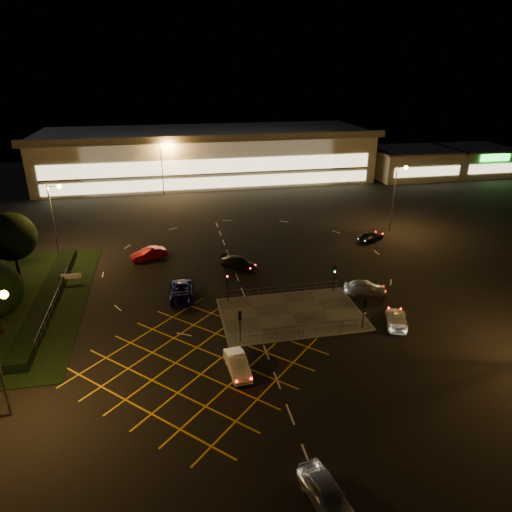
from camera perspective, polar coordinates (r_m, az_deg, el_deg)
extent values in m
plane|color=black|center=(48.53, 1.51, -6.41)|extent=(180.00, 180.00, 0.00)
cube|color=#4C4944|center=(47.27, 4.44, -7.25)|extent=(14.00, 9.00, 0.12)
cube|color=black|center=(54.28, -24.54, -4.72)|extent=(2.00, 26.00, 1.00)
cube|color=beige|center=(105.41, -6.19, 12.36)|extent=(70.00, 25.00, 10.00)
cube|color=slate|center=(104.62, -6.32, 15.16)|extent=(72.00, 26.50, 0.60)
cube|color=#FFEAA5|center=(93.14, -5.40, 11.04)|extent=(66.00, 0.20, 3.00)
cube|color=#FFEAA5|center=(93.83, -5.33, 9.13)|extent=(66.00, 0.20, 2.20)
cube|color=beige|center=(112.30, 18.82, 10.90)|extent=(18.00, 14.00, 6.00)
cube|color=slate|center=(111.76, 19.02, 12.48)|extent=(18.80, 14.80, 0.40)
cube|color=#FFEAA5|center=(106.46, 20.64, 9.85)|extent=(15.30, 0.20, 2.00)
cube|color=beige|center=(121.03, 25.52, 10.70)|extent=(14.00, 14.00, 6.00)
cube|color=slate|center=(120.54, 25.78, 12.15)|extent=(14.80, 14.80, 0.40)
cube|color=#FFEAA5|center=(115.64, 27.51, 9.68)|extent=(11.90, 0.20, 2.00)
cube|color=#19E533|center=(115.15, 27.75, 10.82)|extent=(7.00, 0.30, 1.40)
sphere|color=orange|center=(34.18, -28.99, -4.24)|extent=(0.56, 0.56, 0.56)
cylinder|color=slate|center=(63.76, -23.96, 3.72)|extent=(0.20, 0.20, 10.00)
cylinder|color=slate|center=(62.38, -24.02, 7.95)|extent=(1.40, 0.12, 0.12)
sphere|color=orange|center=(62.24, -23.39, 7.97)|extent=(0.56, 0.56, 0.56)
cylinder|color=slate|center=(72.39, 16.82, 6.81)|extent=(0.20, 0.20, 10.00)
cylinder|color=slate|center=(71.64, 17.76, 10.51)|extent=(1.40, 0.12, 0.12)
sphere|color=orange|center=(71.99, 18.25, 10.46)|extent=(0.56, 0.56, 0.56)
cylinder|color=slate|center=(91.22, -11.65, 10.44)|extent=(0.20, 0.20, 10.00)
cylinder|color=slate|center=(90.36, -11.44, 13.44)|extent=(1.40, 0.12, 0.12)
sphere|color=orange|center=(90.38, -10.98, 13.45)|extent=(0.56, 0.56, 0.56)
cylinder|color=slate|center=(101.29, 12.03, 11.59)|extent=(0.20, 0.20, 10.00)
cylinder|color=slate|center=(100.80, 12.64, 14.26)|extent=(1.40, 0.12, 0.12)
sphere|color=orange|center=(101.09, 13.01, 14.23)|extent=(0.56, 0.56, 0.56)
cylinder|color=black|center=(41.96, -2.00, -8.90)|extent=(0.10, 0.10, 3.00)
cube|color=black|center=(41.34, -2.03, -7.48)|extent=(0.28, 0.18, 0.90)
sphere|color=#19FF33|center=(41.45, -2.06, -7.40)|extent=(0.16, 0.16, 0.16)
cylinder|color=black|center=(45.18, 13.29, -7.08)|extent=(0.10, 0.10, 3.00)
cube|color=black|center=(44.61, 13.43, -5.74)|extent=(0.28, 0.18, 0.90)
sphere|color=#19FF33|center=(44.72, 13.36, -5.67)|extent=(0.16, 0.16, 0.16)
cylinder|color=black|center=(48.88, -3.58, -4.08)|extent=(0.10, 0.10, 3.00)
cube|color=black|center=(48.35, -3.62, -2.81)|extent=(0.28, 0.18, 0.90)
sphere|color=#FF0C0C|center=(48.24, -3.59, -2.87)|extent=(0.16, 0.16, 0.16)
cylinder|color=black|center=(51.68, 9.72, -2.83)|extent=(0.10, 0.10, 3.00)
cube|color=black|center=(51.18, 9.80, -1.62)|extent=(0.28, 0.18, 0.90)
sphere|color=#19FF33|center=(51.07, 9.86, -1.68)|extent=(0.16, 0.16, 0.16)
cylinder|color=black|center=(62.31, -27.70, -0.89)|extent=(0.36, 0.36, 2.88)
sphere|color=black|center=(61.15, -28.29, 2.14)|extent=(5.76, 5.76, 5.76)
imported|color=#ACAEB3|center=(29.91, 8.84, -27.29)|extent=(2.75, 4.91, 1.58)
imported|color=white|center=(38.85, -2.32, -13.40)|extent=(1.86, 4.45, 1.43)
imported|color=#0C0D4D|center=(50.59, -9.27, -4.46)|extent=(2.81, 5.63, 1.53)
imported|color=black|center=(57.25, -2.19, -0.90)|extent=(4.97, 4.80, 1.43)
imported|color=#B2B5BA|center=(52.36, 13.49, -3.82)|extent=(4.99, 3.17, 1.58)
imported|color=maroon|center=(61.56, -13.28, 0.27)|extent=(4.94, 3.29, 1.54)
imported|color=black|center=(68.61, 14.14, 2.40)|extent=(4.95, 4.04, 1.25)
imported|color=silver|center=(47.13, 17.16, -7.52)|extent=(3.56, 5.05, 1.36)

